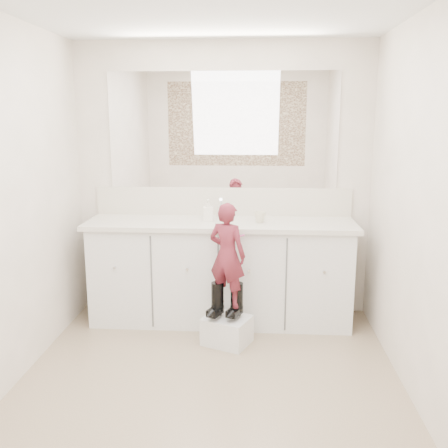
{
  "coord_description": "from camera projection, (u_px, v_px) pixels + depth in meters",
  "views": [
    {
      "loc": [
        0.3,
        -2.91,
        1.76
      ],
      "look_at": [
        0.05,
        0.95,
        0.92
      ],
      "focal_mm": 40.0,
      "sensor_mm": 36.0,
      "label": 1
    }
  ],
  "objects": [
    {
      "name": "floor",
      "position": [
        207.0,
        394.0,
        3.23
      ],
      "size": [
        3.0,
        3.0,
        0.0
      ],
      "primitive_type": "plane",
      "color": "#846B56",
      "rests_on": "ground"
    },
    {
      "name": "dot_panel",
      "position": [
        152.0,
        156.0,
        1.43
      ],
      "size": [
        2.0,
        0.01,
        1.2
      ],
      "primitive_type": "cube",
      "color": "#472819",
      "rests_on": "wall_front"
    },
    {
      "name": "wall_front",
      "position": [
        156.0,
        305.0,
        1.52
      ],
      "size": [
        2.6,
        0.0,
        2.6
      ],
      "primitive_type": "plane",
      "rotation": [
        -1.57,
        0.0,
        0.0
      ],
      "color": "beige",
      "rests_on": "floor"
    },
    {
      "name": "faucet",
      "position": [
        222.0,
        212.0,
        4.38
      ],
      "size": [
        0.08,
        0.08,
        0.1
      ],
      "primitive_type": "cylinder",
      "color": "silver",
      "rests_on": "countertop"
    },
    {
      "name": "boot_right",
      "position": [
        237.0,
        300.0,
        3.88
      ],
      "size": [
        0.17,
        0.21,
        0.28
      ],
      "primitive_type": null,
      "rotation": [
        0.0,
        0.0,
        -0.41
      ],
      "color": "black",
      "rests_on": "step_stool"
    },
    {
      "name": "toothbrush",
      "position": [
        236.0,
        237.0,
        3.77
      ],
      "size": [
        0.13,
        0.06,
        0.06
      ],
      "primitive_type": "cylinder",
      "rotation": [
        0.0,
        1.22,
        -0.41
      ],
      "color": "#EF5DB4",
      "rests_on": "toddler"
    },
    {
      "name": "vanity_cabinet",
      "position": [
        221.0,
        273.0,
        4.34
      ],
      "size": [
        2.2,
        0.55,
        0.85
      ],
      "primitive_type": "cube",
      "color": "silver",
      "rests_on": "floor"
    },
    {
      "name": "wall_right",
      "position": [
        428.0,
        215.0,
        2.9
      ],
      "size": [
        0.0,
        3.0,
        3.0
      ],
      "primitive_type": "plane",
      "rotation": [
        1.57,
        0.0,
        -1.57
      ],
      "color": "beige",
      "rests_on": "floor"
    },
    {
      "name": "countertop",
      "position": [
        220.0,
        224.0,
        4.23
      ],
      "size": [
        2.28,
        0.58,
        0.04
      ],
      "primitive_type": "cube",
      "color": "beige",
      "rests_on": "vanity_cabinet"
    },
    {
      "name": "soap_bottle",
      "position": [
        208.0,
        210.0,
        4.23
      ],
      "size": [
        0.09,
        0.09,
        0.18
      ],
      "primitive_type": "imported",
      "rotation": [
        0.0,
        0.0,
        0.06
      ],
      "color": "white",
      "rests_on": "countertop"
    },
    {
      "name": "wall_back",
      "position": [
        223.0,
        181.0,
        4.44
      ],
      "size": [
        2.6,
        0.0,
        2.6
      ],
      "primitive_type": "plane",
      "rotation": [
        1.57,
        0.0,
        0.0
      ],
      "color": "beige",
      "rests_on": "floor"
    },
    {
      "name": "mirror",
      "position": [
        223.0,
        131.0,
        4.34
      ],
      "size": [
        2.0,
        0.02,
        1.0
      ],
      "primitive_type": "cube",
      "color": "white",
      "rests_on": "wall_back"
    },
    {
      "name": "boot_left",
      "position": [
        218.0,
        300.0,
        3.89
      ],
      "size": [
        0.17,
        0.21,
        0.28
      ],
      "primitive_type": null,
      "rotation": [
        0.0,
        0.0,
        -0.41
      ],
      "color": "black",
      "rests_on": "step_stool"
    },
    {
      "name": "cup",
      "position": [
        260.0,
        217.0,
        4.17
      ],
      "size": [
        0.13,
        0.13,
        0.09
      ],
      "primitive_type": "imported",
      "rotation": [
        0.0,
        0.0,
        0.39
      ],
      "color": "beige",
      "rests_on": "countertop"
    },
    {
      "name": "step_stool",
      "position": [
        227.0,
        330.0,
        3.94
      ],
      "size": [
        0.42,
        0.4,
        0.22
      ],
      "primitive_type": "cube",
      "rotation": [
        0.0,
        0.0,
        -0.41
      ],
      "color": "silver",
      "rests_on": "floor"
    },
    {
      "name": "toddler",
      "position": [
        227.0,
        255.0,
        3.81
      ],
      "size": [
        0.35,
        0.3,
        0.81
      ],
      "primitive_type": "imported",
      "rotation": [
        0.0,
        0.0,
        2.73
      ],
      "color": "#9F3143",
      "rests_on": "step_stool"
    },
    {
      "name": "backsplash",
      "position": [
        223.0,
        201.0,
        4.47
      ],
      "size": [
        2.28,
        0.03,
        0.25
      ],
      "primitive_type": "cube",
      "color": "beige",
      "rests_on": "countertop"
    }
  ]
}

